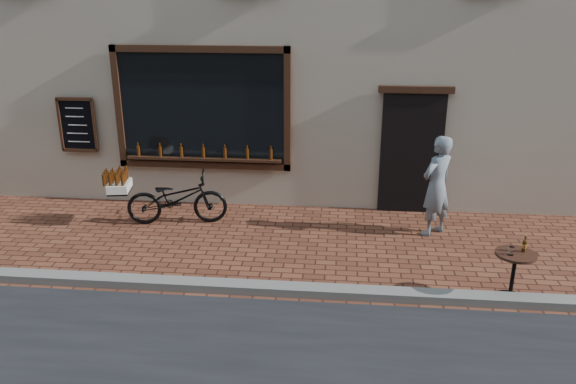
{
  "coord_description": "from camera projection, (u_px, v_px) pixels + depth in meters",
  "views": [
    {
      "loc": [
        0.65,
        -6.46,
        3.84
      ],
      "look_at": [
        -0.11,
        1.2,
        1.1
      ],
      "focal_mm": 35.0,
      "sensor_mm": 36.0,
      "label": 1
    }
  ],
  "objects": [
    {
      "name": "pedestrian",
      "position": [
        437.0,
        186.0,
        9.2
      ],
      "size": [
        0.73,
        0.71,
        1.69
      ],
      "primitive_type": "imported",
      "rotation": [
        0.0,
        0.0,
        3.88
      ],
      "color": "slate",
      "rests_on": "ground"
    },
    {
      "name": "cargo_bicycle",
      "position": [
        175.0,
        198.0,
        9.76
      ],
      "size": [
        2.09,
        0.9,
        0.97
      ],
      "rotation": [
        0.0,
        0.0,
        1.75
      ],
      "color": "black",
      "rests_on": "ground"
    },
    {
      "name": "ground",
      "position": [
        287.0,
        301.0,
        7.4
      ],
      "size": [
        90.0,
        90.0,
        0.0
      ],
      "primitive_type": "plane",
      "color": "#562A1C",
      "rests_on": "ground"
    },
    {
      "name": "bistro_table",
      "position": [
        514.0,
        266.0,
        7.3
      ],
      "size": [
        0.52,
        0.52,
        0.9
      ],
      "color": "black",
      "rests_on": "ground"
    },
    {
      "name": "kerb",
      "position": [
        289.0,
        289.0,
        7.57
      ],
      "size": [
        90.0,
        0.25,
        0.12
      ],
      "primitive_type": "cube",
      "color": "slate",
      "rests_on": "ground"
    }
  ]
}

